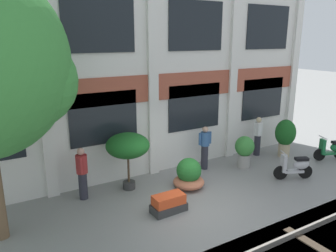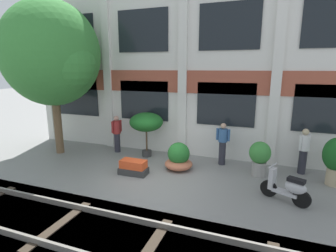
{
  "view_description": "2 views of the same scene",
  "coord_description": "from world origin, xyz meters",
  "px_view_note": "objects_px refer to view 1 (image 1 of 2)",
  "views": [
    {
      "loc": [
        -5.17,
        -6.9,
        4.73
      ],
      "look_at": [
        -0.05,
        1.79,
        2.02
      ],
      "focal_mm": 35.0,
      "sensor_mm": 36.0,
      "label": 1
    },
    {
      "loc": [
        3.2,
        -7.43,
        3.66
      ],
      "look_at": [
        -0.01,
        1.23,
        1.6
      ],
      "focal_mm": 28.0,
      "sensor_mm": 36.0,
      "label": 2
    }
  ],
  "objects_px": {
    "potted_plant_square_trough": "(169,204)",
    "scooter_second_parked": "(295,167)",
    "potted_plant_tall_urn": "(128,147)",
    "potted_plant_stone_basin": "(285,135)",
    "resident_near_plants": "(258,135)",
    "potted_plant_fluted_column": "(244,150)",
    "resident_by_doorway": "(205,146)",
    "scooter_near_curb": "(332,149)",
    "potted_plant_wide_bowl": "(189,175)",
    "resident_watching_tracks": "(82,172)"
  },
  "relations": [
    {
      "from": "potted_plant_square_trough",
      "to": "scooter_second_parked",
      "type": "relative_size",
      "value": 0.78
    },
    {
      "from": "potted_plant_tall_urn",
      "to": "potted_plant_stone_basin",
      "type": "relative_size",
      "value": 1.2
    },
    {
      "from": "potted_plant_stone_basin",
      "to": "resident_near_plants",
      "type": "xyz_separation_m",
      "value": [
        -0.84,
        0.68,
        -0.04
      ]
    },
    {
      "from": "potted_plant_stone_basin",
      "to": "potted_plant_tall_urn",
      "type": "bearing_deg",
      "value": 176.11
    },
    {
      "from": "scooter_second_parked",
      "to": "potted_plant_fluted_column",
      "type": "bearing_deg",
      "value": -40.57
    },
    {
      "from": "potted_plant_stone_basin",
      "to": "resident_near_plants",
      "type": "height_order",
      "value": "resident_near_plants"
    },
    {
      "from": "potted_plant_fluted_column",
      "to": "resident_by_doorway",
      "type": "xyz_separation_m",
      "value": [
        -1.37,
        0.65,
        0.17
      ]
    },
    {
      "from": "scooter_near_curb",
      "to": "scooter_second_parked",
      "type": "distance_m",
      "value": 2.83
    },
    {
      "from": "potted_plant_fluted_column",
      "to": "resident_near_plants",
      "type": "bearing_deg",
      "value": 27.4
    },
    {
      "from": "scooter_near_curb",
      "to": "potted_plant_fluted_column",
      "type": "bearing_deg",
      "value": 2.98
    },
    {
      "from": "resident_by_doorway",
      "to": "potted_plant_wide_bowl",
      "type": "bearing_deg",
      "value": -48.52
    },
    {
      "from": "potted_plant_wide_bowl",
      "to": "resident_near_plants",
      "type": "height_order",
      "value": "resident_near_plants"
    },
    {
      "from": "scooter_second_parked",
      "to": "resident_near_plants",
      "type": "distance_m",
      "value": 2.54
    },
    {
      "from": "resident_watching_tracks",
      "to": "resident_near_plants",
      "type": "distance_m",
      "value": 7.38
    },
    {
      "from": "potted_plant_fluted_column",
      "to": "potted_plant_square_trough",
      "type": "height_order",
      "value": "potted_plant_fluted_column"
    },
    {
      "from": "potted_plant_stone_basin",
      "to": "scooter_near_curb",
      "type": "relative_size",
      "value": 1.18
    },
    {
      "from": "potted_plant_wide_bowl",
      "to": "scooter_near_curb",
      "type": "height_order",
      "value": "potted_plant_wide_bowl"
    },
    {
      "from": "resident_near_plants",
      "to": "resident_watching_tracks",
      "type": "bearing_deg",
      "value": -136.99
    },
    {
      "from": "potted_plant_stone_basin",
      "to": "scooter_second_parked",
      "type": "relative_size",
      "value": 1.2
    },
    {
      "from": "potted_plant_fluted_column",
      "to": "potted_plant_stone_basin",
      "type": "height_order",
      "value": "potted_plant_stone_basin"
    },
    {
      "from": "scooter_near_curb",
      "to": "resident_near_plants",
      "type": "distance_m",
      "value": 2.93
    },
    {
      "from": "scooter_near_curb",
      "to": "resident_by_doorway",
      "type": "height_order",
      "value": "resident_by_doorway"
    },
    {
      "from": "potted_plant_stone_basin",
      "to": "resident_watching_tracks",
      "type": "height_order",
      "value": "resident_watching_tracks"
    },
    {
      "from": "potted_plant_wide_bowl",
      "to": "scooter_second_parked",
      "type": "bearing_deg",
      "value": -19.74
    },
    {
      "from": "potted_plant_square_trough",
      "to": "scooter_near_curb",
      "type": "distance_m",
      "value": 7.71
    },
    {
      "from": "potted_plant_fluted_column",
      "to": "resident_near_plants",
      "type": "distance_m",
      "value": 1.61
    },
    {
      "from": "resident_by_doorway",
      "to": "potted_plant_stone_basin",
      "type": "bearing_deg",
      "value": 85.48
    },
    {
      "from": "potted_plant_wide_bowl",
      "to": "potted_plant_stone_basin",
      "type": "relative_size",
      "value": 0.66
    },
    {
      "from": "potted_plant_square_trough",
      "to": "potted_plant_stone_basin",
      "type": "relative_size",
      "value": 0.65
    },
    {
      "from": "potted_plant_fluted_column",
      "to": "resident_by_doorway",
      "type": "distance_m",
      "value": 1.52
    },
    {
      "from": "scooter_near_curb",
      "to": "resident_watching_tracks",
      "type": "distance_m",
      "value": 9.71
    },
    {
      "from": "resident_watching_tracks",
      "to": "potted_plant_square_trough",
      "type": "bearing_deg",
      "value": -24.63
    },
    {
      "from": "potted_plant_wide_bowl",
      "to": "resident_by_doorway",
      "type": "distance_m",
      "value": 1.82
    },
    {
      "from": "potted_plant_fluted_column",
      "to": "potted_plant_stone_basin",
      "type": "bearing_deg",
      "value": 1.28
    },
    {
      "from": "potted_plant_fluted_column",
      "to": "potted_plant_wide_bowl",
      "type": "xyz_separation_m",
      "value": [
        -2.78,
        -0.41,
        -0.27
      ]
    },
    {
      "from": "potted_plant_tall_urn",
      "to": "resident_by_doorway",
      "type": "distance_m",
      "value": 3.18
    },
    {
      "from": "potted_plant_tall_urn",
      "to": "resident_watching_tracks",
      "type": "distance_m",
      "value": 1.57
    },
    {
      "from": "scooter_second_parked",
      "to": "potted_plant_stone_basin",
      "type": "bearing_deg",
      "value": -105.84
    },
    {
      "from": "potted_plant_stone_basin",
      "to": "scooter_second_parked",
      "type": "bearing_deg",
      "value": -130.3
    },
    {
      "from": "scooter_second_parked",
      "to": "potted_plant_square_trough",
      "type": "bearing_deg",
      "value": 21.04
    },
    {
      "from": "potted_plant_fluted_column",
      "to": "scooter_near_curb",
      "type": "bearing_deg",
      "value": -18.57
    },
    {
      "from": "potted_plant_tall_urn",
      "to": "potted_plant_square_trough",
      "type": "relative_size",
      "value": 1.84
    },
    {
      "from": "potted_plant_wide_bowl",
      "to": "resident_watching_tracks",
      "type": "bearing_deg",
      "value": 162.64
    },
    {
      "from": "potted_plant_wide_bowl",
      "to": "scooter_near_curb",
      "type": "xyz_separation_m",
      "value": [
        6.36,
        -0.79,
        0.01
      ]
    },
    {
      "from": "potted_plant_wide_bowl",
      "to": "potted_plant_stone_basin",
      "type": "distance_m",
      "value": 5.09
    },
    {
      "from": "potted_plant_wide_bowl",
      "to": "resident_watching_tracks",
      "type": "xyz_separation_m",
      "value": [
        -3.18,
        0.99,
        0.45
      ]
    },
    {
      "from": "resident_watching_tracks",
      "to": "resident_near_plants",
      "type": "relative_size",
      "value": 1.0
    },
    {
      "from": "potted_plant_square_trough",
      "to": "scooter_near_curb",
      "type": "bearing_deg",
      "value": 1.45
    },
    {
      "from": "potted_plant_wide_bowl",
      "to": "resident_near_plants",
      "type": "bearing_deg",
      "value": 15.24
    },
    {
      "from": "resident_by_doorway",
      "to": "potted_plant_tall_urn",
      "type": "bearing_deg",
      "value": -82.73
    }
  ]
}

